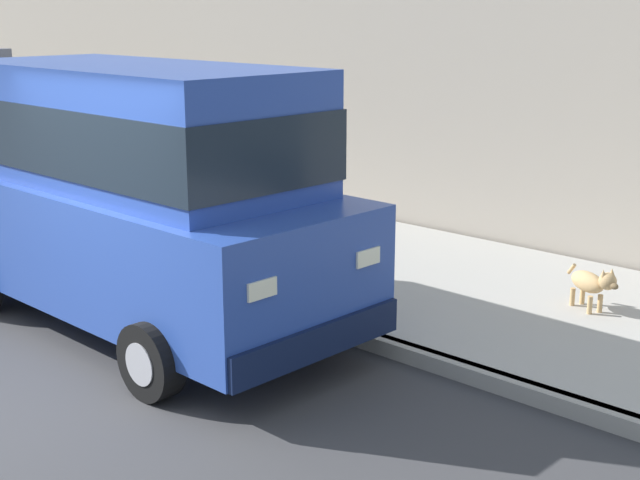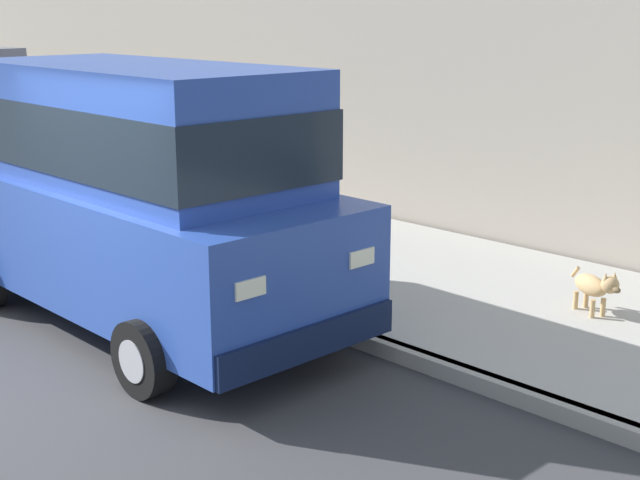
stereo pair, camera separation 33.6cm
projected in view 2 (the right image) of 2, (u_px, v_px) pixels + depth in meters
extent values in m
cube|color=gray|center=(267.00, 306.00, 8.98)|extent=(0.16, 64.00, 0.14)
cube|color=#A8A59E|center=(384.00, 270.00, 10.20)|extent=(3.60, 64.00, 0.14)
cube|color=#28479E|center=(140.00, 237.00, 8.53)|extent=(1.97, 4.83, 1.10)
cube|color=#28479E|center=(134.00, 123.00, 8.25)|extent=(1.73, 3.82, 1.10)
cube|color=#19232D|center=(134.00, 132.00, 8.27)|extent=(1.76, 3.86, 0.61)
cube|color=#0E1837|center=(305.00, 340.00, 6.99)|extent=(1.86, 0.23, 0.28)
cube|color=#0E1837|center=(32.00, 234.00, 10.27)|extent=(1.86, 0.23, 0.28)
cylinder|color=black|center=(316.00, 304.00, 8.26)|extent=(0.23, 0.64, 0.64)
cylinder|color=#9E9EA3|center=(316.00, 304.00, 8.26)|extent=(0.24, 0.36, 0.35)
cylinder|color=black|center=(144.00, 358.00, 6.99)|extent=(0.23, 0.64, 0.64)
cylinder|color=#9E9EA3|center=(144.00, 358.00, 6.99)|extent=(0.24, 0.36, 0.35)
cylinder|color=black|center=(142.00, 245.00, 10.34)|extent=(0.23, 0.64, 0.64)
cylinder|color=#9E9EA3|center=(142.00, 245.00, 10.34)|extent=(0.24, 0.36, 0.35)
cube|color=#EAEACC|center=(359.00, 257.00, 7.22)|extent=(0.28, 0.08, 0.14)
cube|color=#EAEACC|center=(248.00, 288.00, 6.43)|extent=(0.28, 0.08, 0.14)
cylinder|color=black|center=(32.00, 208.00, 12.25)|extent=(0.24, 0.65, 0.64)
cylinder|color=#9E9EA3|center=(32.00, 208.00, 12.25)|extent=(0.25, 0.36, 0.35)
cube|color=#EAEACC|center=(37.00, 168.00, 11.22)|extent=(0.28, 0.09, 0.14)
ellipsoid|color=tan|center=(591.00, 285.00, 8.51)|extent=(0.37, 0.48, 0.20)
cylinder|color=tan|center=(603.00, 307.00, 8.45)|extent=(0.05, 0.05, 0.18)
cylinder|color=tan|center=(592.00, 309.00, 8.41)|extent=(0.05, 0.05, 0.18)
cylinder|color=tan|center=(586.00, 299.00, 8.70)|extent=(0.05, 0.05, 0.18)
cylinder|color=tan|center=(576.00, 300.00, 8.66)|extent=(0.05, 0.05, 0.18)
sphere|color=tan|center=(610.00, 285.00, 8.22)|extent=(0.17, 0.17, 0.17)
ellipsoid|color=brown|center=(616.00, 290.00, 8.14)|extent=(0.11, 0.13, 0.06)
cone|color=tan|center=(615.00, 275.00, 8.22)|extent=(0.06, 0.06, 0.07)
cone|color=tan|center=(606.00, 276.00, 8.19)|extent=(0.06, 0.06, 0.07)
cylinder|color=tan|center=(575.00, 272.00, 8.73)|extent=(0.08, 0.12, 0.13)
cube|color=#9E9384|center=(273.00, 68.00, 14.05)|extent=(0.50, 20.00, 4.19)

